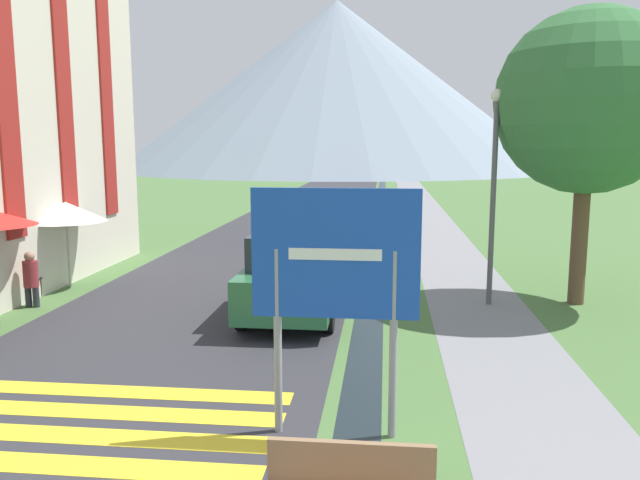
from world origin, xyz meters
TOP-DOWN VIEW (x-y plane):
  - ground_plane at (0.00, 20.00)m, footprint 160.00×160.00m
  - road at (-2.50, 30.00)m, footprint 6.40×60.00m
  - footpath at (3.60, 30.00)m, footprint 2.20×60.00m
  - drainage_channel at (1.20, 30.00)m, footprint 0.60×60.00m
  - crosswalk_marking at (-2.50, 4.02)m, footprint 5.44×2.54m
  - mountain_distant at (-5.61, 86.39)m, footprint 60.76×60.76m
  - road_sign at (0.92, 4.06)m, footprint 2.03×0.11m
  - parked_car_near at (-0.40, 9.66)m, footprint 1.90×4.56m
  - parked_car_far at (-0.44, 19.84)m, footprint 1.83×3.82m
  - cafe_chair_far_right at (-6.78, 10.16)m, footprint 0.40×0.40m
  - cafe_umbrella_rear_white at (-6.43, 11.44)m, footprint 1.98×1.98m
  - person_seated_far at (-6.30, 9.51)m, footprint 0.32×0.32m
  - streetlamp at (3.88, 10.84)m, footprint 0.28×0.28m
  - tree_by_path at (5.86, 11.11)m, footprint 4.03×4.03m

SIDE VIEW (x-z plane):
  - ground_plane at x=0.00m, z-range 0.00..0.00m
  - drainage_channel at x=1.20m, z-range 0.00..0.00m
  - road at x=-2.50m, z-range 0.00..0.01m
  - footpath at x=3.60m, z-range 0.00..0.01m
  - crosswalk_marking at x=-2.50m, z-range 0.00..0.01m
  - cafe_chair_far_right at x=-6.78m, z-range 0.09..0.94m
  - person_seated_far at x=-6.30m, z-range 0.07..1.32m
  - parked_car_far at x=-0.44m, z-range 0.00..1.82m
  - parked_car_near at x=-0.40m, z-range 0.00..1.82m
  - cafe_umbrella_rear_white at x=-6.43m, z-range 0.84..3.01m
  - road_sign at x=0.92m, z-range 0.51..3.60m
  - streetlamp at x=3.88m, z-range 0.47..5.25m
  - tree_by_path at x=5.86m, z-range 1.23..7.77m
  - mountain_distant at x=-5.61m, z-range 0.00..23.26m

